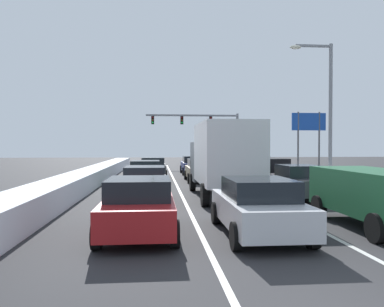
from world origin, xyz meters
TOP-DOWN VIEW (x-y plane):
  - ground_plane at (0.00, 16.48)m, footprint 120.00×120.00m
  - lane_stripe_between_right_lane_and_center_lane at (1.70, 20.61)m, footprint 0.14×45.33m
  - lane_stripe_between_center_lane_and_left_lane at (-1.70, 20.61)m, footprint 0.14×45.33m
  - snow_bank_right_shoulder at (7.00, 20.61)m, footprint 1.26×45.33m
  - snow_bank_left_shoulder at (-7.00, 20.61)m, footprint 1.57×45.33m
  - suv_green_right_lane_nearest at (3.41, 6.46)m, footprint 2.16×4.90m
  - sedan_charcoal_right_lane_second at (3.52, 12.87)m, footprint 2.00×4.50m
  - suv_black_right_lane_third at (3.36, 18.61)m, footprint 2.16×4.90m
  - suv_maroon_right_lane_fourth at (3.18, 25.38)m, footprint 2.16×4.90m
  - sedan_silver_center_lane_nearest at (-0.19, 5.93)m, footprint 2.00×4.50m
  - box_truck_center_lane_second at (0.12, 13.22)m, footprint 2.53×7.20m
  - sedan_tan_center_lane_third at (0.03, 21.59)m, footprint 2.00×4.50m
  - sedan_navy_center_lane_fourth at (0.14, 28.48)m, footprint 2.00×4.50m
  - sedan_red_left_lane_nearest at (-3.35, 6.29)m, footprint 2.00×4.50m
  - sedan_white_left_lane_second at (-3.38, 12.38)m, footprint 2.00×4.50m
  - sedan_green_left_lane_third at (-3.56, 18.82)m, footprint 2.00×4.50m
  - sedan_charcoal_left_lane_fourth at (-3.17, 24.92)m, footprint 2.00×4.50m
  - traffic_light_gantry at (2.77, 41.20)m, footprint 10.94×0.47m
  - street_lamp_right_mid at (7.26, 18.54)m, footprint 2.66×0.36m
  - roadside_sign_right at (11.01, 30.42)m, footprint 3.20×0.16m

SIDE VIEW (x-z plane):
  - ground_plane at x=0.00m, z-range 0.00..0.00m
  - lane_stripe_between_right_lane_and_center_lane at x=1.70m, z-range 0.00..0.01m
  - lane_stripe_between_center_lane_and_left_lane at x=-1.70m, z-range 0.00..0.01m
  - snow_bank_right_shoulder at x=7.00m, z-range 0.00..0.47m
  - snow_bank_left_shoulder at x=-7.00m, z-range 0.00..0.93m
  - sedan_charcoal_right_lane_second at x=3.52m, z-range 0.01..1.52m
  - sedan_silver_center_lane_nearest at x=-0.19m, z-range 0.01..1.52m
  - sedan_tan_center_lane_third at x=0.03m, z-range 0.01..1.52m
  - sedan_navy_center_lane_fourth at x=0.14m, z-range 0.01..1.52m
  - sedan_red_left_lane_nearest at x=-3.35m, z-range 0.01..1.52m
  - sedan_white_left_lane_second at x=-3.38m, z-range 0.01..1.52m
  - sedan_green_left_lane_third at x=-3.56m, z-range 0.01..1.52m
  - sedan_charcoal_left_lane_fourth at x=-3.17m, z-range 0.01..1.52m
  - suv_green_right_lane_nearest at x=3.41m, z-range 0.18..1.85m
  - suv_black_right_lane_third at x=3.36m, z-range 0.18..1.85m
  - suv_maroon_right_lane_fourth at x=3.18m, z-range 0.18..1.85m
  - box_truck_center_lane_second at x=0.12m, z-range 0.22..3.58m
  - roadside_sign_right at x=11.01m, z-range 1.27..6.77m
  - traffic_light_gantry at x=2.77m, z-range 1.64..7.84m
  - street_lamp_right_mid at x=7.26m, z-range 0.81..9.36m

